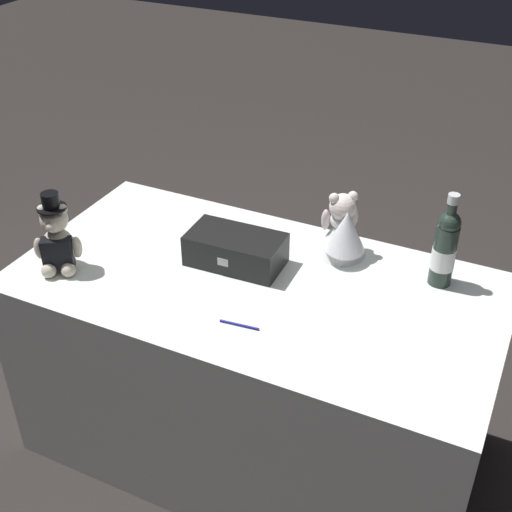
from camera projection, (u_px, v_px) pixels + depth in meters
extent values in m
plane|color=#2D2826|center=(256.00, 442.00, 2.70)|extent=(12.00, 12.00, 0.00)
cube|color=white|center=(256.00, 369.00, 2.48)|extent=(1.62, 0.84, 0.79)
ellipsoid|color=beige|center=(59.00, 248.00, 2.30)|extent=(0.12, 0.11, 0.15)
cube|color=black|center=(58.00, 253.00, 2.27)|extent=(0.11, 0.09, 0.11)
sphere|color=beige|center=(54.00, 219.00, 2.24)|extent=(0.09, 0.09, 0.09)
sphere|color=beige|center=(52.00, 227.00, 2.21)|extent=(0.04, 0.04, 0.04)
sphere|color=beige|center=(42.00, 210.00, 2.22)|extent=(0.04, 0.04, 0.04)
sphere|color=beige|center=(62.00, 209.00, 2.22)|extent=(0.04, 0.04, 0.04)
ellipsoid|color=beige|center=(39.00, 248.00, 2.28)|extent=(0.04, 0.04, 0.08)
ellipsoid|color=beige|center=(77.00, 247.00, 2.29)|extent=(0.04, 0.04, 0.08)
sphere|color=beige|center=(49.00, 271.00, 2.27)|extent=(0.05, 0.05, 0.05)
sphere|color=beige|center=(68.00, 270.00, 2.28)|extent=(0.05, 0.05, 0.05)
cylinder|color=black|center=(52.00, 208.00, 2.22)|extent=(0.10, 0.10, 0.01)
cylinder|color=black|center=(50.00, 200.00, 2.20)|extent=(0.06, 0.06, 0.05)
cone|color=white|center=(341.00, 235.00, 2.37)|extent=(0.18, 0.18, 0.14)
ellipsoid|color=white|center=(342.00, 220.00, 2.34)|extent=(0.08, 0.07, 0.06)
sphere|color=silver|center=(343.00, 207.00, 2.31)|extent=(0.09, 0.09, 0.09)
sphere|color=silver|center=(339.00, 203.00, 2.35)|extent=(0.04, 0.04, 0.04)
sphere|color=silver|center=(353.00, 196.00, 2.30)|extent=(0.04, 0.04, 0.04)
sphere|color=silver|center=(334.00, 198.00, 2.29)|extent=(0.04, 0.04, 0.04)
ellipsoid|color=silver|center=(354.00, 217.00, 2.37)|extent=(0.03, 0.03, 0.08)
ellipsoid|color=silver|center=(326.00, 220.00, 2.35)|extent=(0.03, 0.03, 0.08)
cone|color=white|center=(346.00, 231.00, 2.31)|extent=(0.20, 0.20, 0.15)
cylinder|color=#25342C|center=(444.00, 255.00, 2.20)|extent=(0.08, 0.08, 0.22)
sphere|color=#25342C|center=(449.00, 223.00, 2.14)|extent=(0.07, 0.07, 0.07)
cylinder|color=#25342C|center=(452.00, 208.00, 2.11)|extent=(0.03, 0.03, 0.09)
cylinder|color=silver|center=(454.00, 199.00, 2.09)|extent=(0.04, 0.04, 0.03)
cylinder|color=white|center=(443.00, 258.00, 2.21)|extent=(0.08, 0.08, 0.08)
cylinder|color=navy|center=(239.00, 325.00, 2.07)|extent=(0.13, 0.02, 0.01)
cone|color=silver|center=(259.00, 329.00, 2.05)|extent=(0.01, 0.01, 0.01)
cube|color=black|center=(236.00, 249.00, 2.33)|extent=(0.33, 0.19, 0.11)
cube|color=#B7B7BF|center=(223.00, 262.00, 2.26)|extent=(0.04, 0.01, 0.03)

